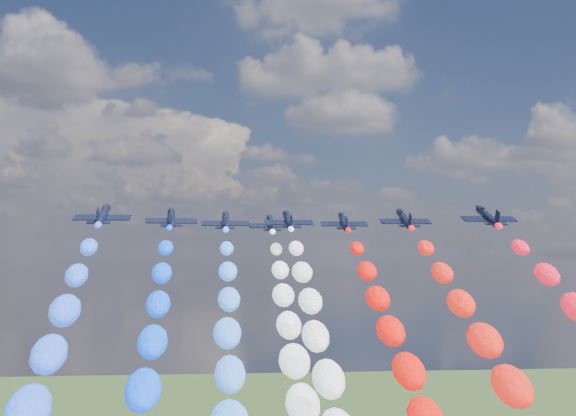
{
  "coord_description": "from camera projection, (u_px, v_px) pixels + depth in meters",
  "views": [
    {
      "loc": [
        -13.54,
        -137.33,
        82.91
      ],
      "look_at": [
        0.0,
        4.0,
        91.66
      ],
      "focal_mm": 47.39,
      "sensor_mm": 36.0,
      "label": 1
    }
  ],
  "objects": [
    {
      "name": "jet_0",
      "position": [
        103.0,
        215.0,
        128.67
      ],
      "size": [
        9.85,
        13.15,
        7.1
      ],
      "primitive_type": null,
      "rotation": [
        0.36,
        0.0,
        -0.03
      ],
      "color": "black"
    },
    {
      "name": "jet_5",
      "position": [
        344.0,
        222.0,
        155.17
      ],
      "size": [
        10.0,
        13.26,
        7.1
      ],
      "primitive_type": null,
      "rotation": [
        0.36,
        0.0,
        -0.04
      ],
      "color": "black"
    },
    {
      "name": "jet_2",
      "position": [
        225.0,
        221.0,
        152.23
      ],
      "size": [
        9.76,
        13.08,
        7.1
      ],
      "primitive_type": null,
      "rotation": [
        0.36,
        0.0,
        -0.02
      ],
      "color": "black"
    },
    {
      "name": "jet_1",
      "position": [
        171.0,
        218.0,
        140.89
      ],
      "size": [
        10.22,
        13.42,
        7.1
      ],
      "primitive_type": null,
      "rotation": [
        0.36,
        0.0,
        0.06
      ],
      "color": "black"
    },
    {
      "name": "jet_3",
      "position": [
        288.0,
        220.0,
        148.26
      ],
      "size": [
        9.91,
        13.19,
        7.1
      ],
      "primitive_type": null,
      "rotation": [
        0.36,
        0.0,
        0.03
      ],
      "color": "black"
    },
    {
      "name": "jet_6",
      "position": [
        405.0,
        219.0,
        143.18
      ],
      "size": [
        9.75,
        13.08,
        7.1
      ],
      "primitive_type": null,
      "rotation": [
        0.36,
        0.0,
        -0.02
      ],
      "color": "black"
    },
    {
      "name": "jet_4",
      "position": [
        271.0,
        224.0,
        164.77
      ],
      "size": [
        9.51,
        12.9,
        7.1
      ],
      "primitive_type": null,
      "rotation": [
        0.36,
        0.0,
        0.0
      ],
      "color": "black"
    },
    {
      "name": "jet_7",
      "position": [
        488.0,
        216.0,
        133.74
      ],
      "size": [
        9.56,
        12.94,
        7.1
      ],
      "primitive_type": null,
      "rotation": [
        0.36,
        0.0,
        0.01
      ],
      "color": "black"
    }
  ]
}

